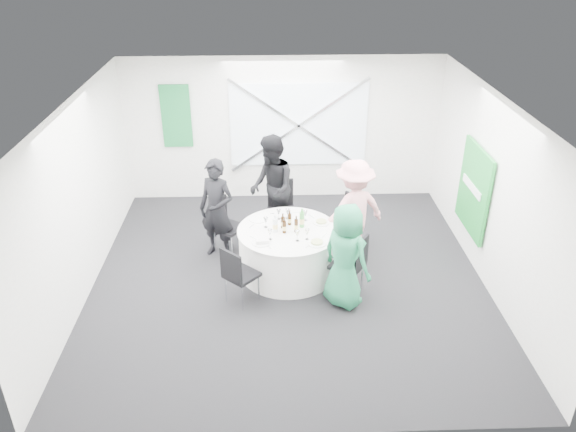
{
  "coord_description": "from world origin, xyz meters",
  "views": [
    {
      "loc": [
        -0.27,
        -7.28,
        4.95
      ],
      "look_at": [
        0.0,
        0.2,
        1.0
      ],
      "focal_mm": 35.0,
      "sensor_mm": 36.0,
      "label": 1
    }
  ],
  "objects_px": {
    "chair_back_left": "(225,221)",
    "chair_front_left": "(237,272)",
    "person_woman_pink": "(353,210)",
    "person_man_back_left": "(217,209)",
    "green_water_bottle": "(302,220)",
    "banquet_table": "(288,251)",
    "chair_back_right": "(348,218)",
    "person_man_back": "(272,188)",
    "chair_back": "(281,204)",
    "person_woman_green": "(346,256)",
    "clear_water_bottle": "(275,225)",
    "chair_front_right": "(353,261)"
  },
  "relations": [
    {
      "from": "person_woman_green",
      "to": "clear_water_bottle",
      "type": "distance_m",
      "value": 1.26
    },
    {
      "from": "chair_back",
      "to": "person_man_back_left",
      "type": "bearing_deg",
      "value": -153.24
    },
    {
      "from": "person_woman_pink",
      "to": "green_water_bottle",
      "type": "xyz_separation_m",
      "value": [
        -0.85,
        -0.36,
        0.03
      ]
    },
    {
      "from": "person_man_back_left",
      "to": "person_man_back",
      "type": "height_order",
      "value": "person_man_back"
    },
    {
      "from": "chair_front_right",
      "to": "chair_front_left",
      "type": "bearing_deg",
      "value": -49.76
    },
    {
      "from": "person_man_back",
      "to": "green_water_bottle",
      "type": "bearing_deg",
      "value": 11.3
    },
    {
      "from": "chair_front_left",
      "to": "chair_back",
      "type": "bearing_deg",
      "value": -65.77
    },
    {
      "from": "chair_back",
      "to": "green_water_bottle",
      "type": "xyz_separation_m",
      "value": [
        0.29,
        -1.1,
        0.28
      ]
    },
    {
      "from": "chair_back_left",
      "to": "chair_front_left",
      "type": "relative_size",
      "value": 1.02
    },
    {
      "from": "chair_back_right",
      "to": "person_man_back_left",
      "type": "xyz_separation_m",
      "value": [
        -2.14,
        -0.13,
        0.28
      ]
    },
    {
      "from": "chair_back_left",
      "to": "clear_water_bottle",
      "type": "height_order",
      "value": "clear_water_bottle"
    },
    {
      "from": "green_water_bottle",
      "to": "person_man_back_left",
      "type": "bearing_deg",
      "value": 160.37
    },
    {
      "from": "banquet_table",
      "to": "chair_back",
      "type": "bearing_deg",
      "value": 93.71
    },
    {
      "from": "chair_back",
      "to": "person_man_back",
      "type": "relative_size",
      "value": 0.55
    },
    {
      "from": "banquet_table",
      "to": "chair_back_left",
      "type": "distance_m",
      "value": 1.25
    },
    {
      "from": "person_woman_green",
      "to": "clear_water_bottle",
      "type": "relative_size",
      "value": 5.65
    },
    {
      "from": "chair_back_left",
      "to": "person_man_back",
      "type": "distance_m",
      "value": 0.99
    },
    {
      "from": "chair_back_left",
      "to": "person_man_back_left",
      "type": "height_order",
      "value": "person_man_back_left"
    },
    {
      "from": "chair_back",
      "to": "banquet_table",
      "type": "bearing_deg",
      "value": -90.0
    },
    {
      "from": "person_woman_pink",
      "to": "clear_water_bottle",
      "type": "xyz_separation_m",
      "value": [
        -1.26,
        -0.49,
        0.02
      ]
    },
    {
      "from": "chair_back_right",
      "to": "person_man_back",
      "type": "xyz_separation_m",
      "value": [
        -1.26,
        0.47,
        0.36
      ]
    },
    {
      "from": "chair_back_right",
      "to": "person_woman_pink",
      "type": "distance_m",
      "value": 0.39
    },
    {
      "from": "person_man_back",
      "to": "clear_water_bottle",
      "type": "xyz_separation_m",
      "value": [
        0.04,
        -1.22,
        -0.05
      ]
    },
    {
      "from": "chair_back_left",
      "to": "person_woman_pink",
      "type": "height_order",
      "value": "person_woman_pink"
    },
    {
      "from": "person_man_back",
      "to": "chair_back",
      "type": "bearing_deg",
      "value": 81.76
    },
    {
      "from": "person_man_back_left",
      "to": "green_water_bottle",
      "type": "xyz_separation_m",
      "value": [
        1.34,
        -0.48,
        0.04
      ]
    },
    {
      "from": "banquet_table",
      "to": "chair_back_left",
      "type": "relative_size",
      "value": 1.66
    },
    {
      "from": "banquet_table",
      "to": "chair_back_right",
      "type": "height_order",
      "value": "chair_back_right"
    },
    {
      "from": "banquet_table",
      "to": "person_man_back_left",
      "type": "relative_size",
      "value": 0.93
    },
    {
      "from": "clear_water_bottle",
      "to": "chair_back_left",
      "type": "bearing_deg",
      "value": 138.27
    },
    {
      "from": "chair_back_left",
      "to": "banquet_table",
      "type": "bearing_deg",
      "value": -90.0
    },
    {
      "from": "person_man_back",
      "to": "person_woman_pink",
      "type": "xyz_separation_m",
      "value": [
        1.3,
        -0.73,
        -0.07
      ]
    },
    {
      "from": "chair_back_left",
      "to": "green_water_bottle",
      "type": "relative_size",
      "value": 3.02
    },
    {
      "from": "chair_back_right",
      "to": "clear_water_bottle",
      "type": "relative_size",
      "value": 3.42
    },
    {
      "from": "chair_front_left",
      "to": "clear_water_bottle",
      "type": "distance_m",
      "value": 1.0
    },
    {
      "from": "chair_back",
      "to": "chair_front_right",
      "type": "xyz_separation_m",
      "value": [
        1.0,
        -1.8,
        -0.04
      ]
    },
    {
      "from": "person_man_back",
      "to": "clear_water_bottle",
      "type": "height_order",
      "value": "person_man_back"
    },
    {
      "from": "person_woman_green",
      "to": "person_man_back_left",
      "type": "bearing_deg",
      "value": 10.59
    },
    {
      "from": "chair_back",
      "to": "chair_back_right",
      "type": "height_order",
      "value": "chair_back"
    },
    {
      "from": "chair_back_left",
      "to": "chair_front_left",
      "type": "xyz_separation_m",
      "value": [
        0.28,
        -1.51,
        -0.01
      ]
    },
    {
      "from": "chair_back",
      "to": "person_woman_green",
      "type": "bearing_deg",
      "value": -70.76
    },
    {
      "from": "chair_back",
      "to": "chair_back_left",
      "type": "bearing_deg",
      "value": -156.59
    },
    {
      "from": "person_woman_pink",
      "to": "green_water_bottle",
      "type": "relative_size",
      "value": 5.46
    },
    {
      "from": "chair_back",
      "to": "person_man_back_left",
      "type": "relative_size",
      "value": 0.61
    },
    {
      "from": "person_woman_pink",
      "to": "person_woman_green",
      "type": "distance_m",
      "value": 1.32
    },
    {
      "from": "chair_back_left",
      "to": "clear_water_bottle",
      "type": "xyz_separation_m",
      "value": [
        0.83,
        -0.74,
        0.32
      ]
    },
    {
      "from": "person_man_back_left",
      "to": "clear_water_bottle",
      "type": "bearing_deg",
      "value": -6.33
    },
    {
      "from": "chair_back_right",
      "to": "chair_front_left",
      "type": "xyz_separation_m",
      "value": [
        -1.77,
        -1.51,
        -0.02
      ]
    },
    {
      "from": "banquet_table",
      "to": "person_man_back_left",
      "type": "bearing_deg",
      "value": 153.18
    },
    {
      "from": "person_man_back_left",
      "to": "person_woman_green",
      "type": "relative_size",
      "value": 1.07
    }
  ]
}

